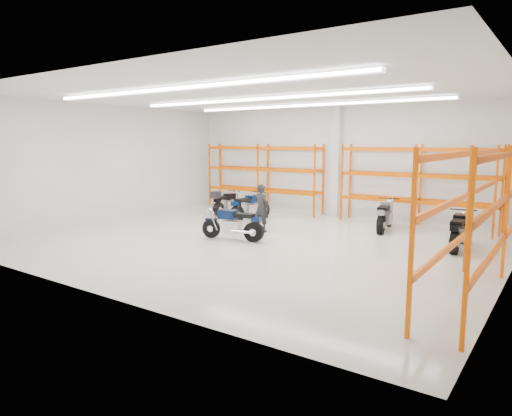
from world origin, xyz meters
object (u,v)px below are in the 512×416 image
Objects in this scene: structural_column at (336,162)px; motorcycle_back_d at (459,232)px; motorcycle_back_a at (225,203)px; motorcycle_main at (235,225)px; motorcycle_back_b at (249,208)px; standing_man at (261,208)px; motorcycle_back_c at (385,216)px.

motorcycle_back_d is at bearing -32.10° from structural_column.
structural_column is (-5.47, 3.43, 1.74)m from motorcycle_back_d.
motorcycle_main is at bearing -48.14° from motorcycle_back_a.
structural_column reaches higher than motorcycle_back_b.
motorcycle_back_b is 2.30m from standing_man.
structural_column reaches higher than standing_man.
standing_man is (-6.15, -1.04, 0.31)m from motorcycle_back_d.
motorcycle_back_c reaches higher than motorcycle_main.
motorcycle_back_a is 1.23× the size of standing_man.
standing_man is (-3.46, -2.56, 0.32)m from motorcycle_back_c.
structural_column reaches higher than motorcycle_back_d.
structural_column is at bearing 51.22° from motorcycle_back_b.
motorcycle_main is 1.05× the size of motorcycle_back_a.
standing_man is at bearing -33.85° from motorcycle_back_a.
standing_man reaches higher than motorcycle_main.
structural_column is (0.58, 6.10, 1.76)m from motorcycle_main.
motorcycle_back_c is 3.09m from motorcycle_back_d.
motorcycle_back_a is at bearing 131.86° from motorcycle_main.
motorcycle_back_d is (9.56, -1.24, 0.01)m from motorcycle_back_a.
motorcycle_back_a is 6.87m from motorcycle_back_c.
motorcycle_back_c is 0.99× the size of motorcycle_back_d.
motorcycle_back_c is at bearing -141.43° from standing_man.
motorcycle_back_b is 4.11m from structural_column.
motorcycle_back_a is at bearing -31.80° from standing_man.
motorcycle_back_c is at bearing 2.27° from motorcycle_back_a.
standing_man is at bearing -143.48° from motorcycle_back_c.
motorcycle_back_b is at bearing -41.33° from standing_man.
motorcycle_main reaches higher than motorcycle_back_a.
motorcycle_back_a is 0.91× the size of motorcycle_back_d.
standing_man is (1.65, -1.56, 0.31)m from motorcycle_back_b.
motorcycle_main is 0.47× the size of structural_column.
motorcycle_back_b is 7.82m from motorcycle_back_d.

